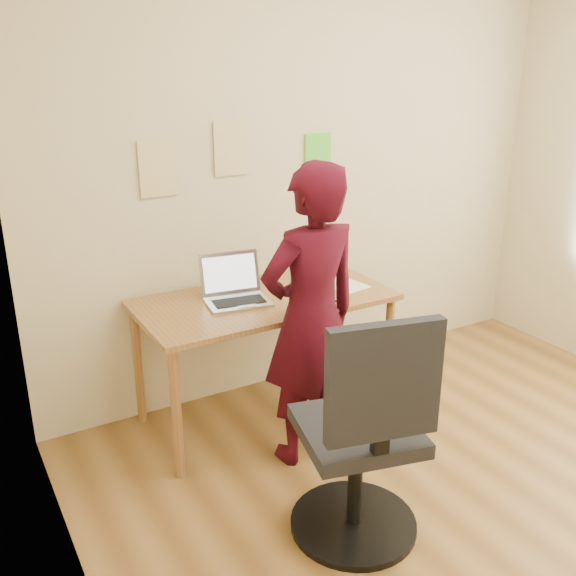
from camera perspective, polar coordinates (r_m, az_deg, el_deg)
room at (r=2.66m, az=22.47°, el=4.31°), size 3.58×3.58×2.78m
desk at (r=3.57m, az=-2.10°, el=-2.15°), size 1.40×0.70×0.74m
laptop at (r=3.49m, az=-4.74°, el=-0.30°), size 0.38×0.35×0.24m
paper_sheet at (r=3.75m, az=4.87°, el=0.35°), size 0.24×0.31×0.00m
phone at (r=3.52m, az=3.86°, el=-0.90°), size 0.06×0.11×0.01m
wall_note_left at (r=3.51m, az=-11.46°, el=10.38°), size 0.21×0.00×0.30m
wall_note_mid at (r=3.65m, az=-5.05°, el=12.28°), size 0.21×0.00×0.30m
wall_note_right at (r=3.94m, az=2.69°, el=11.83°), size 0.18×0.00×0.24m
office_chair at (r=2.77m, az=6.71°, el=-13.82°), size 0.58×0.59×1.09m
person at (r=3.17m, az=2.06°, el=-2.66°), size 0.58×0.40×1.55m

